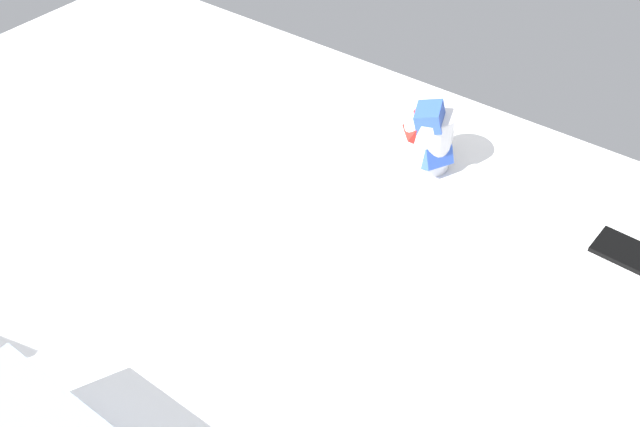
# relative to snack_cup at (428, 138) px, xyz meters

# --- Properties ---
(bed_mattress) EXTENTS (1.80, 1.40, 0.18)m
(bed_mattress) POSITION_rel_snack_cup_xyz_m (0.17, 0.45, -0.15)
(bed_mattress) COLOR white
(bed_mattress) RESTS_ON ground
(snack_cup) EXTENTS (0.10, 0.10, 0.14)m
(snack_cup) POSITION_rel_snack_cup_xyz_m (0.00, 0.00, 0.00)
(snack_cup) COLOR silver
(snack_cup) RESTS_ON bed_mattress
(cell_phone) EXTENTS (0.14, 0.07, 0.01)m
(cell_phone) POSITION_rel_snack_cup_xyz_m (-0.40, 0.01, -0.06)
(cell_phone) COLOR black
(cell_phone) RESTS_ON bed_mattress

